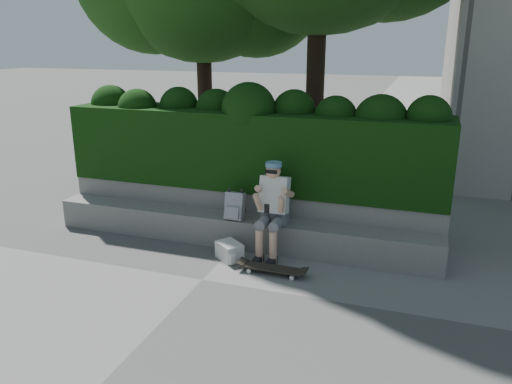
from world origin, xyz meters
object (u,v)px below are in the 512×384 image
at_px(person, 273,206).
at_px(backpack_plaid, 235,206).
at_px(backpack_ground, 229,251).
at_px(skateboard, 272,268).

bearing_deg(person, backpack_plaid, 172.43).
bearing_deg(person, backpack_ground, -146.76).
relative_size(backpack_plaid, backpack_ground, 1.06).
xyz_separation_m(skateboard, backpack_ground, (-0.71, 0.25, 0.05)).
xyz_separation_m(person, skateboard, (0.18, -0.60, -0.68)).
bearing_deg(backpack_plaid, skateboard, -38.79).
distance_m(person, skateboard, 0.92).
bearing_deg(person, skateboard, -73.34).
relative_size(skateboard, backpack_plaid, 2.12).
distance_m(skateboard, backpack_plaid, 1.19).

